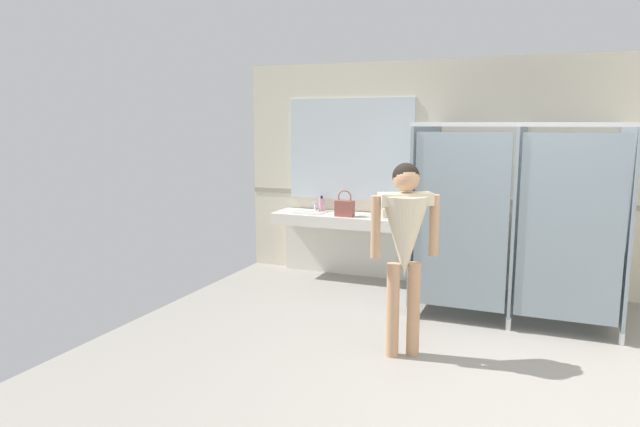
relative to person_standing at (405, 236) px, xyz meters
The scene contains 10 objects.
ground_plane 1.34m from the person_standing, 20.11° to the right, with size 6.89×5.90×0.10m, color gray.
wall_back 2.57m from the person_standing, 73.20° to the left, with size 6.89×0.12×2.71m, color beige.
wall_back_tile_band 2.49m from the person_standing, 72.77° to the left, with size 6.89×0.01×0.06m, color #9E937F.
vanity_counter 2.58m from the person_standing, 121.14° to the left, with size 1.76×0.53×0.94m.
mirror_panel 2.77m from the person_standing, 119.04° to the left, with size 1.66×0.02×1.29m, color silver.
bathroom_stalls 1.64m from the person_standing, 61.11° to the left, with size 1.99×1.45×1.97m.
person_standing is the anchor object (origin of this frame).
handbag 2.32m from the person_standing, 122.26° to the left, with size 0.23×0.12×0.32m.
soap_dispenser 2.80m from the person_standing, 126.41° to the left, with size 0.07×0.07×0.20m.
paper_cup 2.18m from the person_standing, 110.41° to the left, with size 0.07×0.07×0.11m, color beige.
Camera 1 is at (0.37, -4.27, 1.97)m, focal length 32.06 mm.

